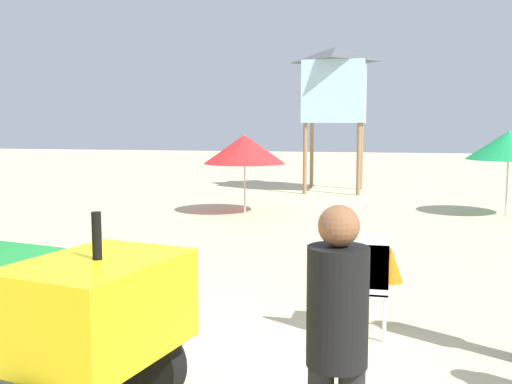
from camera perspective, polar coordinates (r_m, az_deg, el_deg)
name	(u,v)px	position (r m, az deg, el deg)	size (l,w,h in m)	color
utility_cart	(5,308)	(4.42, -23.31, -10.35)	(2.74, 1.73, 1.50)	#197A2D
stacked_plastic_chairs	(363,275)	(5.72, 10.43, -8.00)	(0.48, 0.48, 1.02)	white
lifeguard_near_center	(337,338)	(3.14, 7.92, -13.99)	(0.32, 0.32, 1.63)	black
lifeguard_tower	(335,85)	(17.92, 7.74, 10.33)	(1.98, 1.98, 4.35)	olive
beach_umbrella_left	(245,149)	(13.30, -1.12, 4.21)	(1.88, 1.88, 1.81)	beige
beach_umbrella_mid	(509,145)	(14.16, 23.50, 4.22)	(1.84, 1.84, 1.91)	beige
traffic_cone_near	(391,264)	(7.81, 13.04, -6.91)	(0.33, 0.33, 0.47)	orange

